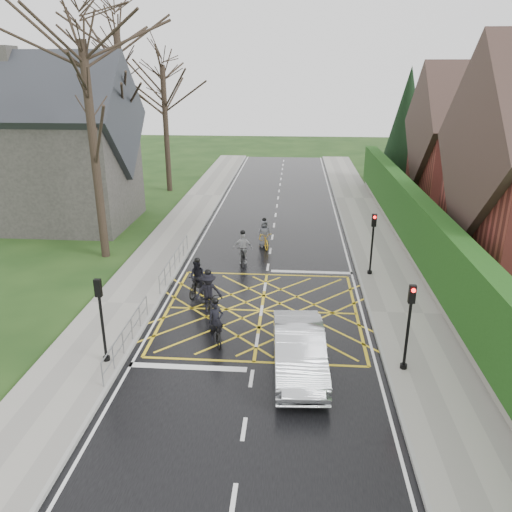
# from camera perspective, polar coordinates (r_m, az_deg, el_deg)

# --- Properties ---
(ground) EXTENTS (120.00, 120.00, 0.00)m
(ground) POSITION_cam_1_polar(r_m,az_deg,el_deg) (21.36, 0.63, -6.28)
(ground) COLOR black
(ground) RESTS_ON ground
(road) EXTENTS (9.00, 80.00, 0.01)m
(road) POSITION_cam_1_polar(r_m,az_deg,el_deg) (21.36, 0.63, -6.26)
(road) COLOR black
(road) RESTS_ON ground
(sidewalk_right) EXTENTS (3.00, 80.00, 0.15)m
(sidewalk_right) POSITION_cam_1_polar(r_m,az_deg,el_deg) (21.82, 16.66, -6.38)
(sidewalk_right) COLOR gray
(sidewalk_right) RESTS_ON ground
(sidewalk_left) EXTENTS (3.00, 80.00, 0.15)m
(sidewalk_left) POSITION_cam_1_polar(r_m,az_deg,el_deg) (22.48, -14.88, -5.37)
(sidewalk_left) COLOR gray
(sidewalk_left) RESTS_ON ground
(stone_wall) EXTENTS (0.50, 38.00, 0.70)m
(stone_wall) POSITION_cam_1_polar(r_m,az_deg,el_deg) (27.47, 17.85, -0.26)
(stone_wall) COLOR slate
(stone_wall) RESTS_ON ground
(hedge) EXTENTS (0.90, 38.00, 2.80)m
(hedge) POSITION_cam_1_polar(r_m,az_deg,el_deg) (26.93, 18.25, 3.23)
(hedge) COLOR #173C10
(hedge) RESTS_ON stone_wall
(house_far) EXTENTS (9.80, 8.80, 10.30)m
(house_far) POSITION_cam_1_polar(r_m,az_deg,el_deg) (39.77, 24.73, 11.06)
(house_far) COLOR maroon
(house_far) RESTS_ON ground
(conifer) EXTENTS (4.60, 4.60, 10.00)m
(conifer) POSITION_cam_1_polar(r_m,az_deg,el_deg) (46.26, 16.77, 13.91)
(conifer) COLOR black
(conifer) RESTS_ON ground
(church) EXTENTS (8.80, 7.80, 11.00)m
(church) POSITION_cam_1_polar(r_m,az_deg,el_deg) (34.69, -21.28, 11.36)
(church) COLOR #2D2B28
(church) RESTS_ON ground
(tree_near) EXTENTS (9.24, 9.24, 11.44)m
(tree_near) POSITION_cam_1_polar(r_m,az_deg,el_deg) (27.10, -18.52, 15.87)
(tree_near) COLOR black
(tree_near) RESTS_ON ground
(tree_mid) EXTENTS (10.08, 10.08, 12.48)m
(tree_mid) POSITION_cam_1_polar(r_m,az_deg,el_deg) (34.90, -15.14, 18.21)
(tree_mid) COLOR black
(tree_mid) RESTS_ON ground
(tree_far) EXTENTS (8.40, 8.40, 10.40)m
(tree_far) POSITION_cam_1_polar(r_m,az_deg,el_deg) (42.43, -10.43, 16.89)
(tree_far) COLOR black
(tree_far) RESTS_ON ground
(railing_south) EXTENTS (0.05, 5.04, 1.03)m
(railing_south) POSITION_cam_1_polar(r_m,az_deg,el_deg) (18.81, -14.54, -8.25)
(railing_south) COLOR slate
(railing_south) RESTS_ON ground
(railing_north) EXTENTS (0.05, 6.04, 1.03)m
(railing_north) POSITION_cam_1_polar(r_m,az_deg,el_deg) (25.36, -9.29, -0.17)
(railing_north) COLOR slate
(railing_north) RESTS_ON ground
(traffic_light_ne) EXTENTS (0.24, 0.31, 3.21)m
(traffic_light_ne) POSITION_cam_1_polar(r_m,az_deg,el_deg) (24.85, 13.12, 1.26)
(traffic_light_ne) COLOR black
(traffic_light_ne) RESTS_ON ground
(traffic_light_se) EXTENTS (0.24, 0.31, 3.21)m
(traffic_light_se) POSITION_cam_1_polar(r_m,az_deg,el_deg) (17.26, 16.98, -7.93)
(traffic_light_se) COLOR black
(traffic_light_se) RESTS_ON ground
(traffic_light_sw) EXTENTS (0.24, 0.31, 3.21)m
(traffic_light_sw) POSITION_cam_1_polar(r_m,az_deg,el_deg) (17.74, -17.18, -7.16)
(traffic_light_sw) COLOR black
(traffic_light_sw) RESTS_ON ground
(cyclist_rear) EXTENTS (1.22, 1.90, 1.74)m
(cyclist_rear) POSITION_cam_1_polar(r_m,az_deg,el_deg) (18.96, -4.62, -8.11)
(cyclist_rear) COLOR black
(cyclist_rear) RESTS_ON ground
(cyclist_back) EXTENTS (0.92, 1.85, 1.78)m
(cyclist_back) POSITION_cam_1_polar(r_m,az_deg,el_deg) (22.72, -6.67, -2.85)
(cyclist_back) COLOR black
(cyclist_back) RESTS_ON ground
(cyclist_mid) EXTENTS (1.30, 2.12, 1.94)m
(cyclist_mid) POSITION_cam_1_polar(r_m,az_deg,el_deg) (21.01, -5.45, -4.69)
(cyclist_mid) COLOR black
(cyclist_mid) RESTS_ON ground
(cyclist_front) EXTENTS (0.99, 1.84, 1.84)m
(cyclist_front) POSITION_cam_1_polar(r_m,az_deg,el_deg) (26.19, -1.52, 0.52)
(cyclist_front) COLOR black
(cyclist_front) RESTS_ON ground
(cyclist_lead) EXTENTS (1.16, 1.89, 1.74)m
(cyclist_lead) POSITION_cam_1_polar(r_m,az_deg,el_deg) (28.72, 0.93, 2.19)
(cyclist_lead) COLOR gold
(cyclist_lead) RESTS_ON ground
(car) EXTENTS (1.95, 4.86, 1.57)m
(car) POSITION_cam_1_polar(r_m,az_deg,el_deg) (17.09, 4.95, -10.71)
(car) COLOR #AFB2B6
(car) RESTS_ON ground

